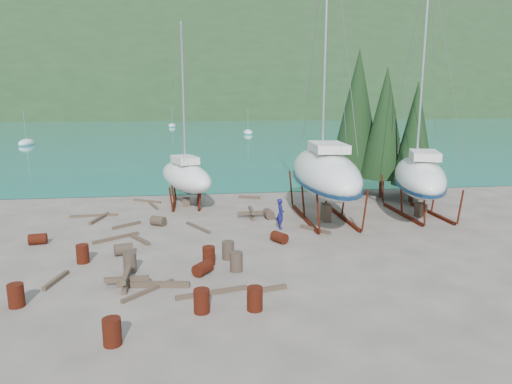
{
  "coord_description": "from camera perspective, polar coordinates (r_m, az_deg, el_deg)",
  "views": [
    {
      "loc": [
        -1.91,
        -21.37,
        7.51
      ],
      "look_at": [
        1.38,
        3.0,
        2.54
      ],
      "focal_mm": 32.0,
      "sensor_mm": 36.0,
      "label": 1
    }
  ],
  "objects": [
    {
      "name": "cypress_far_right",
      "position": [
        38.6,
        19.3,
        7.38
      ],
      "size": [
        3.24,
        3.24,
        9.0
      ],
      "color": "black",
      "rests_on": "ground"
    },
    {
      "name": "drum_10",
      "position": [
        16.91,
        -6.81,
        -13.37
      ],
      "size": [
        0.58,
        0.58,
        0.88
      ],
      "primitive_type": "cylinder",
      "color": "#5F2010",
      "rests_on": "ground"
    },
    {
      "name": "drum_12",
      "position": [
        20.33,
        -6.68,
        -9.45
      ],
      "size": [
        1.0,
        1.05,
        0.58
      ],
      "primitive_type": "cylinder",
      "rotation": [
        1.57,
        0.0,
        2.49
      ],
      "color": "#5F2010",
      "rests_on": "ground"
    },
    {
      "name": "drum_7",
      "position": [
        16.97,
        -0.14,
        -13.2
      ],
      "size": [
        0.58,
        0.58,
        0.88
      ],
      "primitive_type": "cylinder",
      "color": "#5F2010",
      "rests_on": "ground"
    },
    {
      "name": "far_house_left",
      "position": [
        219.25,
        -23.39,
        9.32
      ],
      "size": [
        6.6,
        5.6,
        5.6
      ],
      "color": "beige",
      "rests_on": "ground"
    },
    {
      "name": "timber_4",
      "position": [
        28.7,
        -15.88,
        -4.01
      ],
      "size": [
        1.56,
        1.34,
        0.17
      ],
      "primitive_type": "cube",
      "rotation": [
        0.0,
        0.0,
        2.26
      ],
      "color": "brown",
      "rests_on": "ground"
    },
    {
      "name": "far_hill",
      "position": [
        341.46,
        -7.49,
        10.08
      ],
      "size": [
        800.0,
        360.0,
        110.0
      ],
      "primitive_type": "ellipsoid",
      "color": "#20361B",
      "rests_on": "ground"
    },
    {
      "name": "timber_1",
      "position": [
        26.9,
        7.42,
        -4.66
      ],
      "size": [
        1.45,
        1.78,
        0.19
      ],
      "primitive_type": "cube",
      "rotation": [
        0.0,
        0.0,
        0.66
      ],
      "color": "brown",
      "rests_on": "ground"
    },
    {
      "name": "timber_7",
      "position": [
        18.67,
        1.73,
        -12.0
      ],
      "size": [
        1.44,
        0.5,
        0.17
      ],
      "primitive_type": "cube",
      "rotation": [
        0.0,
        0.0,
        1.8
      ],
      "color": "brown",
      "rests_on": "ground"
    },
    {
      "name": "large_sailboat_far",
      "position": [
        31.71,
        19.75,
        1.94
      ],
      "size": [
        6.35,
        10.63,
        16.19
      ],
      "rotation": [
        0.0,
        0.0,
        -0.36
      ],
      "color": "white",
      "rests_on": "ground"
    },
    {
      "name": "drum_3",
      "position": [
        15.48,
        -17.56,
        -16.32
      ],
      "size": [
        0.58,
        0.58,
        0.88
      ],
      "primitive_type": "cylinder",
      "color": "#5F2010",
      "rests_on": "ground"
    },
    {
      "name": "timber_3",
      "position": [
        19.03,
        -13.29,
        -11.89
      ],
      "size": [
        1.92,
        1.97,
        0.15
      ],
      "primitive_type": "cube",
      "rotation": [
        0.0,
        0.0,
        2.37
      ],
      "color": "brown",
      "rests_on": "ground"
    },
    {
      "name": "cypress_near_right",
      "position": [
        36.39,
        15.81,
        8.3
      ],
      "size": [
        3.6,
        3.6,
        10.0
      ],
      "color": "black",
      "rests_on": "ground"
    },
    {
      "name": "timber_16",
      "position": [
        19.45,
        -12.68,
        -11.21
      ],
      "size": [
        2.96,
        0.63,
        0.23
      ],
      "primitive_type": "cube",
      "rotation": [
        0.0,
        0.0,
        1.43
      ],
      "color": "brown",
      "rests_on": "ground"
    },
    {
      "name": "timber_9",
      "position": [
        33.46,
        -12.67,
        -1.69
      ],
      "size": [
        0.88,
        2.16,
        0.15
      ],
      "primitive_type": "cube",
      "rotation": [
        0.0,
        0.0,
        0.34
      ],
      "color": "brown",
      "rests_on": "ground"
    },
    {
      "name": "cypress_back_left",
      "position": [
        37.66,
        12.54,
        9.88
      ],
      "size": [
        4.14,
        4.14,
        11.5
      ],
      "color": "black",
      "rests_on": "ground"
    },
    {
      "name": "bay_water",
      "position": [
        336.46,
        -7.49,
        10.06
      ],
      "size": [
        700.0,
        700.0,
        0.0
      ],
      "primitive_type": "plane",
      "color": "teal",
      "rests_on": "ground"
    },
    {
      "name": "drum_14",
      "position": [
        21.39,
        -5.93,
        -7.93
      ],
      "size": [
        0.58,
        0.58,
        0.88
      ],
      "primitive_type": "cylinder",
      "color": "#5F2010",
      "rests_on": "ground"
    },
    {
      "name": "timber_17",
      "position": [
        26.3,
        -17.07,
        -5.49
      ],
      "size": [
        2.28,
        1.71,
        0.16
      ],
      "primitive_type": "cube",
      "rotation": [
        0.0,
        0.0,
        2.2
      ],
      "color": "brown",
      "rests_on": "ground"
    },
    {
      "name": "far_house_right",
      "position": [
        213.81,
        0.9,
        10.21
      ],
      "size": [
        6.6,
        5.6,
        5.6
      ],
      "color": "beige",
      "rests_on": "ground"
    },
    {
      "name": "drum_9",
      "position": [
        28.41,
        -12.13,
        -3.55
      ],
      "size": [
        1.05,
        0.96,
        0.58
      ],
      "primitive_type": "cylinder",
      "rotation": [
        1.57,
        0.0,
        1.02
      ],
      "color": "#2D2823",
      "rests_on": "ground"
    },
    {
      "name": "moored_boat_left",
      "position": [
        86.37,
        -26.78,
        5.49
      ],
      "size": [
        2.0,
        5.0,
        6.05
      ],
      "color": "white",
      "rests_on": "ground"
    },
    {
      "name": "large_sailboat_near",
      "position": [
        29.07,
        8.57,
        2.51
      ],
      "size": [
        4.46,
        12.33,
        19.04
      ],
      "rotation": [
        0.0,
        0.0,
        -0.08
      ],
      "color": "white",
      "rests_on": "ground"
    },
    {
      "name": "timber_8",
      "position": [
        25.56,
        -14.27,
        -5.79
      ],
      "size": [
        1.19,
        1.73,
        0.19
      ],
      "primitive_type": "cube",
      "rotation": [
        0.0,
        0.0,
        0.56
      ],
      "color": "brown",
      "rests_on": "ground"
    },
    {
      "name": "drum_8",
      "position": [
        23.01,
        -20.85,
        -7.24
      ],
      "size": [
        0.58,
        0.58,
        0.88
      ],
      "primitive_type": "cylinder",
      "color": "#5F2010",
      "rests_on": "ground"
    },
    {
      "name": "far_house_center",
      "position": [
        212.19,
        -12.78,
        9.92
      ],
      "size": [
        6.6,
        5.6,
        5.6
      ],
      "color": "beige",
      "rests_on": "ground"
    },
    {
      "name": "drum_15",
      "position": [
        23.55,
        -16.22,
        -6.89
      ],
      "size": [
        1.0,
        0.8,
        0.58
      ],
      "primitive_type": "cylinder",
      "rotation": [
        1.57,
        0.0,
        1.84
      ],
      "color": "#2D2823",
      "rests_on": "ground"
    },
    {
      "name": "timber_12",
      "position": [
        21.23,
        -23.73,
        -10.05
      ],
      "size": [
        0.6,
        1.9,
        0.17
      ],
      "primitive_type": "cube",
      "rotation": [
        0.0,
        0.0,
        2.91
      ],
      "color": "brown",
      "rests_on": "ground"
    },
    {
      "name": "drum_5",
      "position": [
        22.06,
        -3.51,
        -7.28
      ],
      "size": [
        0.58,
        0.58,
        0.88
      ],
      "primitive_type": "cylinder",
      "color": "#2D2823",
      "rests_on": "ground"
    },
    {
      "name": "timber_11",
      "position": [
        27.38,
        -7.27,
        -4.41
      ],
      "size": [
        1.42,
        2.39,
        0.15
      ],
      "primitive_type": "cube",
      "rotation": [
        0.0,
        0.0,
        0.51
      ],
      "color": "brown",
      "rests_on": "ground"
    },
    {
      "name": "drum_2",
      "position": [
        26.85,
        -25.62,
        -5.32
      ],
      "size": [
        0.95,
        0.7,
        0.58
      ],
      "primitive_type": "cylinder",
      "rotation": [
        1.57,
        0.0,
        1.71
      ],
      "color": "#5F2010",
      "rests_on": "ground"
    },
    {
      "name": "drum_11",
      "position": [
        29.49,
        1.57,
        -2.74
      ],
      "size": [
        0.69,
        0.95,
        0.58
      ],
      "primitive_type": "cylinder",
      "rotation": [
        1.57,
        0.0,
        3.28
      ],
      "color": "#2D2823",
      "rests_on": "ground"
    },
    {
      "name": "timber_0",
      "position": [
        35.15,
        -13.46,
        -1.1
      ],
      "size": [
        2.16,
        1.34,
        0.14
      ],
      "primitive_type": "cube",
      "rotation": [
        0.0,
        0.0,
        1.04
      ],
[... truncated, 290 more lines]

